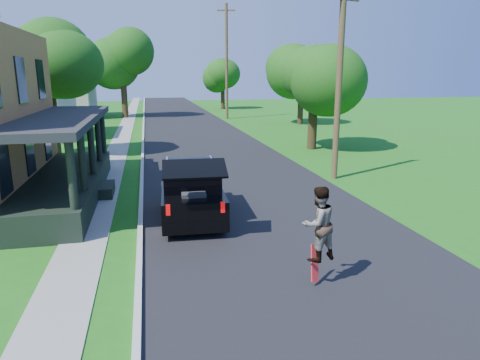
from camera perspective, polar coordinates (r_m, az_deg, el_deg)
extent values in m
plane|color=#176414|center=(12.31, 6.14, -8.07)|extent=(140.00, 140.00, 0.00)
cube|color=black|center=(31.38, -5.36, 5.39)|extent=(8.00, 120.00, 0.02)
cube|color=#A9AAA4|center=(31.16, -12.80, 5.05)|extent=(0.15, 120.00, 0.12)
cube|color=gray|center=(31.22, -15.65, 4.89)|extent=(1.30, 120.00, 0.03)
cube|color=black|center=(17.60, -22.05, -0.76)|extent=(2.40, 10.00, 0.90)
cube|color=black|center=(17.18, -22.82, 7.50)|extent=(2.60, 10.30, 0.25)
cube|color=#BBB7A6|center=(36.24, -28.27, 8.93)|extent=(8.00, 8.00, 5.00)
pyramid|color=black|center=(36.28, -29.15, 16.31)|extent=(12.78, 12.78, 2.20)
cube|color=#BBB7A6|center=(51.81, -23.52, 10.42)|extent=(8.00, 8.00, 5.00)
pyramid|color=black|center=(51.83, -24.04, 15.59)|extent=(12.78, 12.78, 2.20)
cube|color=black|center=(14.15, -6.48, -2.30)|extent=(2.11, 4.59, 0.87)
cube|color=black|center=(14.13, -6.59, 0.58)|extent=(1.87, 2.87, 0.56)
cube|color=black|center=(14.06, -6.62, 1.80)|extent=(1.92, 2.96, 0.08)
cube|color=black|center=(11.67, -6.08, 1.49)|extent=(1.78, 1.02, 0.39)
cube|color=#2D2D31|center=(12.77, -6.18, -2.64)|extent=(0.74, 0.65, 0.46)
cube|color=silver|center=(14.03, -9.72, 2.05)|extent=(0.18, 2.47, 0.06)
cube|color=silver|center=(14.10, -3.56, 2.28)|extent=(0.18, 2.47, 0.06)
cube|color=#990505|center=(11.92, -9.57, -3.97)|extent=(0.13, 0.07, 0.31)
cube|color=#990505|center=(12.00, -2.32, -3.66)|extent=(0.13, 0.07, 0.31)
cylinder|color=black|center=(15.66, -9.75, -2.04)|extent=(0.28, 0.71, 0.70)
cylinder|color=black|center=(15.72, -3.74, -1.80)|extent=(0.28, 0.71, 0.70)
cylinder|color=black|center=(12.82, -9.77, -5.63)|extent=(0.28, 0.71, 0.70)
cylinder|color=black|center=(12.90, -2.41, -5.31)|extent=(0.28, 0.71, 0.70)
imported|color=black|center=(9.45, 10.40, -5.76)|extent=(0.96, 0.85, 1.67)
cube|color=#A70E0E|center=(9.88, 9.93, -10.86)|extent=(0.30, 0.45, 0.82)
cylinder|color=black|center=(26.98, -23.58, 6.48)|extent=(0.62, 0.62, 3.32)
sphere|color=#22641A|center=(26.82, -24.26, 13.38)|extent=(5.06, 5.06, 4.78)
sphere|color=#22641A|center=(26.49, -23.66, 15.75)|extent=(4.38, 4.38, 4.14)
sphere|color=#22641A|center=(27.33, -25.37, 14.37)|extent=(4.49, 4.49, 4.25)
cylinder|color=black|center=(48.90, -15.16, 10.47)|extent=(0.75, 0.75, 4.22)
sphere|color=#22641A|center=(48.86, -15.46, 15.13)|extent=(6.51, 6.51, 5.60)
sphere|color=#22641A|center=(48.64, -14.95, 16.64)|extent=(5.64, 5.64, 4.85)
sphere|color=#22641A|center=(49.27, -16.27, 15.79)|extent=(5.79, 5.79, 4.98)
cylinder|color=black|center=(27.43, 9.64, 7.21)|extent=(0.66, 0.66, 3.01)
sphere|color=#22641A|center=(27.26, 9.90, 13.54)|extent=(5.35, 5.35, 4.57)
sphere|color=#22641A|center=(27.06, 10.99, 15.65)|extent=(4.63, 4.63, 3.96)
sphere|color=#22641A|center=(27.57, 8.72, 14.65)|extent=(4.75, 4.75, 4.06)
cylinder|color=black|center=(41.43, 8.06, 9.62)|extent=(0.55, 0.55, 3.25)
sphere|color=#22641A|center=(41.33, 8.22, 14.23)|extent=(5.44, 5.44, 5.12)
sphere|color=#22641A|center=(41.25, 8.92, 15.79)|extent=(4.71, 4.71, 4.44)
sphere|color=#22641A|center=(41.49, 7.44, 15.04)|extent=(4.84, 4.84, 4.55)
cylinder|color=black|center=(59.84, -2.31, 10.90)|extent=(0.67, 0.67, 3.05)
sphere|color=#22641A|center=(59.76, -2.34, 13.77)|extent=(5.45, 5.45, 4.38)
sphere|color=#22641A|center=(59.44, -2.00, 14.71)|extent=(4.72, 4.72, 3.80)
sphere|color=#22641A|center=(60.20, -2.77, 14.22)|extent=(4.85, 4.85, 3.90)
cylinder|color=#493922|center=(19.39, 13.04, 12.18)|extent=(0.34, 0.34, 8.27)
cylinder|color=#493922|center=(46.19, -1.79, 15.37)|extent=(0.35, 0.35, 11.63)
cube|color=#493922|center=(46.62, -1.84, 21.68)|extent=(1.83, 0.50, 0.14)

